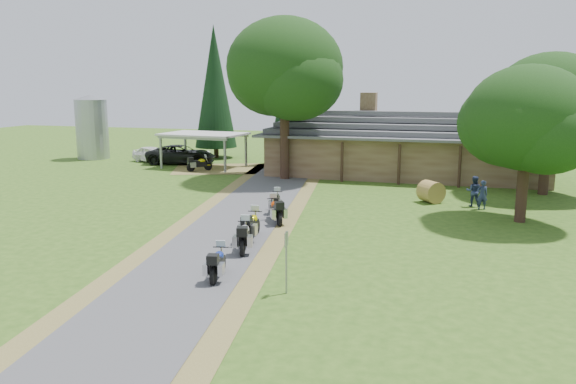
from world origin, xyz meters
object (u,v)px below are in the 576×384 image
(silo, at_px, (92,127))
(hay_bale, at_px, (431,192))
(motorcycle_row_a, at_px, (218,262))
(lodge, at_px, (405,143))
(car_dark_suv, at_px, (181,150))
(car_white_sedan, at_px, (153,152))
(motorcycle_row_c, at_px, (252,224))
(motorcycle_row_b, at_px, (244,235))
(motorcycle_row_d, at_px, (276,209))
(carport, at_px, (204,150))
(motorcycle_carport_a, at_px, (199,163))
(motorcycle_row_e, at_px, (276,201))

(silo, height_order, hay_bale, silo)
(motorcycle_row_a, bearing_deg, lodge, -20.11)
(lodge, xyz_separation_m, car_dark_suv, (-19.20, 0.62, -1.22))
(car_white_sedan, height_order, motorcycle_row_a, car_white_sedan)
(motorcycle_row_c, bearing_deg, lodge, -18.28)
(hay_bale, bearing_deg, motorcycle_row_b, -120.10)
(hay_bale, bearing_deg, car_dark_suv, 153.70)
(silo, bearing_deg, hay_bale, -20.46)
(motorcycle_row_d, bearing_deg, car_dark_suv, 8.61)
(motorcycle_row_d, bearing_deg, silo, 21.65)
(carport, bearing_deg, motorcycle_carport_a, -70.55)
(carport, height_order, motorcycle_row_e, carport)
(motorcycle_row_d, bearing_deg, lodge, -45.96)
(lodge, distance_m, motorcycle_row_c, 21.18)
(car_white_sedan, bearing_deg, hay_bale, -90.97)
(motorcycle_row_a, height_order, hay_bale, hay_bale)
(motorcycle_row_a, bearing_deg, motorcycle_row_c, -3.82)
(car_dark_suv, xyz_separation_m, hay_bale, (21.58, -10.66, -0.60))
(car_dark_suv, distance_m, motorcycle_row_c, 25.44)
(silo, xyz_separation_m, motorcycle_row_d, (23.80, -18.79, -2.26))
(motorcycle_row_a, xyz_separation_m, motorcycle_carport_a, (-11.47, 22.95, 0.02))
(motorcycle_row_a, relative_size, motorcycle_row_d, 0.90)
(carport, distance_m, motorcycle_row_b, 24.52)
(carport, xyz_separation_m, car_dark_suv, (-2.81, 1.34, -0.19))
(motorcycle_row_d, distance_m, hay_bale, 10.24)
(lodge, bearing_deg, hay_bale, -76.67)
(lodge, height_order, motorcycle_row_c, lodge)
(car_dark_suv, bearing_deg, motorcycle_row_e, -152.07)
(lodge, relative_size, motorcycle_row_e, 11.59)
(car_dark_suv, relative_size, motorcycle_row_e, 3.49)
(lodge, distance_m, car_white_sedan, 22.12)
(car_dark_suv, xyz_separation_m, motorcycle_row_a, (14.78, -26.31, -0.62))
(car_white_sedan, bearing_deg, silo, 105.81)
(lodge, bearing_deg, motorcycle_row_e, -110.45)
(lodge, bearing_deg, motorcycle_carport_a, -170.20)
(carport, distance_m, motorcycle_row_c, 22.82)
(car_white_sedan, xyz_separation_m, hay_bale, (24.43, -10.78, -0.27))
(carport, distance_m, hay_bale, 20.97)
(motorcycle_carport_a, bearing_deg, car_white_sedan, 103.66)
(silo, height_order, motorcycle_carport_a, silo)
(motorcycle_row_d, bearing_deg, motorcycle_row_c, 148.15)
(motorcycle_row_a, xyz_separation_m, hay_bale, (6.80, 15.65, 0.02))
(motorcycle_row_b, height_order, motorcycle_row_c, motorcycle_row_c)
(motorcycle_row_d, distance_m, motorcycle_row_e, 2.35)
(silo, distance_m, hay_bale, 33.26)
(motorcycle_row_b, bearing_deg, hay_bale, -45.33)
(motorcycle_row_a, relative_size, motorcycle_row_c, 0.87)
(silo, relative_size, motorcycle_row_b, 2.91)
(motorcycle_carport_a, bearing_deg, car_dark_suv, 87.66)
(carport, height_order, motorcycle_row_b, carport)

